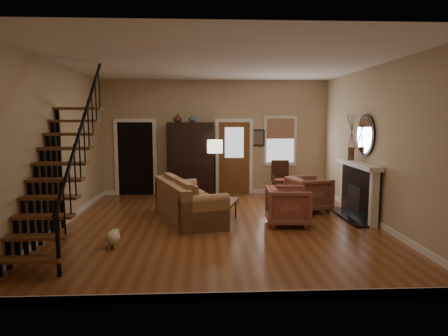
{
  "coord_description": "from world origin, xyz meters",
  "views": [
    {
      "loc": [
        -0.33,
        -8.09,
        2.21
      ],
      "look_at": [
        0.1,
        0.4,
        1.15
      ],
      "focal_mm": 32.0,
      "sensor_mm": 36.0,
      "label": 1
    }
  ],
  "objects_px": {
    "armchair_right": "(309,194)",
    "floor_lamp": "(215,174)",
    "armoire": "(191,160)",
    "side_chair": "(281,179)",
    "sofa": "(189,201)",
    "armchair_left": "(288,206)",
    "coffee_table": "(218,212)"
  },
  "relations": [
    {
      "from": "armchair_right",
      "to": "floor_lamp",
      "type": "distance_m",
      "value": 2.35
    },
    {
      "from": "armoire",
      "to": "side_chair",
      "type": "bearing_deg",
      "value": -4.48
    },
    {
      "from": "armchair_right",
      "to": "side_chair",
      "type": "xyz_separation_m",
      "value": [
        -0.33,
        1.75,
        0.1
      ]
    },
    {
      "from": "floor_lamp",
      "to": "side_chair",
      "type": "distance_m",
      "value": 2.26
    },
    {
      "from": "armoire",
      "to": "side_chair",
      "type": "relative_size",
      "value": 2.06
    },
    {
      "from": "floor_lamp",
      "to": "sofa",
      "type": "bearing_deg",
      "value": -114.62
    },
    {
      "from": "armchair_left",
      "to": "armchair_right",
      "type": "xyz_separation_m",
      "value": [
        0.76,
        1.24,
        0.01
      ]
    },
    {
      "from": "armoire",
      "to": "armchair_left",
      "type": "height_order",
      "value": "armoire"
    },
    {
      "from": "sofa",
      "to": "coffee_table",
      "type": "xyz_separation_m",
      "value": [
        0.64,
        -0.21,
        -0.2
      ]
    },
    {
      "from": "armchair_left",
      "to": "floor_lamp",
      "type": "xyz_separation_m",
      "value": [
        -1.47,
        1.82,
        0.44
      ]
    },
    {
      "from": "sofa",
      "to": "armchair_left",
      "type": "xyz_separation_m",
      "value": [
        2.08,
        -0.49,
        -0.03
      ]
    },
    {
      "from": "armchair_right",
      "to": "floor_lamp",
      "type": "relative_size",
      "value": 0.54
    },
    {
      "from": "armoire",
      "to": "floor_lamp",
      "type": "xyz_separation_m",
      "value": [
        0.64,
        -1.37,
        -0.21
      ]
    },
    {
      "from": "sofa",
      "to": "side_chair",
      "type": "relative_size",
      "value": 2.24
    },
    {
      "from": "armchair_left",
      "to": "side_chair",
      "type": "xyz_separation_m",
      "value": [
        0.44,
        2.99,
        0.11
      ]
    },
    {
      "from": "armchair_left",
      "to": "armchair_right",
      "type": "distance_m",
      "value": 1.45
    },
    {
      "from": "armoire",
      "to": "coffee_table",
      "type": "height_order",
      "value": "armoire"
    },
    {
      "from": "armchair_right",
      "to": "armchair_left",
      "type": "bearing_deg",
      "value": 134.44
    },
    {
      "from": "sofa",
      "to": "floor_lamp",
      "type": "bearing_deg",
      "value": 46.22
    },
    {
      "from": "sofa",
      "to": "coffee_table",
      "type": "distance_m",
      "value": 0.7
    },
    {
      "from": "sofa",
      "to": "armchair_left",
      "type": "height_order",
      "value": "sofa"
    },
    {
      "from": "sofa",
      "to": "side_chair",
      "type": "height_order",
      "value": "side_chair"
    },
    {
      "from": "armchair_left",
      "to": "side_chair",
      "type": "height_order",
      "value": "side_chair"
    },
    {
      "from": "coffee_table",
      "to": "floor_lamp",
      "type": "bearing_deg",
      "value": 91.06
    },
    {
      "from": "armchair_right",
      "to": "side_chair",
      "type": "bearing_deg",
      "value": -3.33
    },
    {
      "from": "armoire",
      "to": "sofa",
      "type": "distance_m",
      "value": 2.77
    },
    {
      "from": "sofa",
      "to": "armchair_left",
      "type": "distance_m",
      "value": 2.14
    },
    {
      "from": "sofa",
      "to": "side_chair",
      "type": "xyz_separation_m",
      "value": [
        2.52,
        2.5,
        0.08
      ]
    },
    {
      "from": "coffee_table",
      "to": "side_chair",
      "type": "distance_m",
      "value": 3.31
    },
    {
      "from": "side_chair",
      "to": "armchair_right",
      "type": "bearing_deg",
      "value": -79.44
    },
    {
      "from": "floor_lamp",
      "to": "side_chair",
      "type": "xyz_separation_m",
      "value": [
        1.91,
        1.17,
        -0.33
      ]
    },
    {
      "from": "armoire",
      "to": "coffee_table",
      "type": "bearing_deg",
      "value": -77.02
    }
  ]
}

